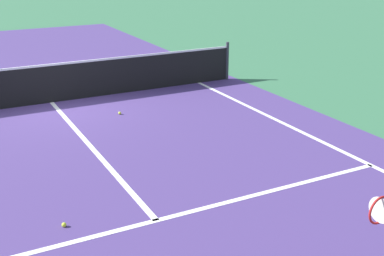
{
  "coord_description": "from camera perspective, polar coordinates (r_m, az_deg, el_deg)",
  "views": [
    {
      "loc": [
        -2.43,
        -12.16,
        3.64
      ],
      "look_at": [
        0.93,
        -5.69,
        1.0
      ],
      "focal_mm": 47.37,
      "sensor_mm": 36.0,
      "label": 1
    }
  ],
  "objects": [
    {
      "name": "line_center_service",
      "position": [
        9.97,
        -11.45,
        -1.91
      ],
      "size": [
        0.1,
        6.4,
        0.01
      ],
      "primitive_type": "cube",
      "color": "white",
      "rests_on": "ground_plane"
    },
    {
      "name": "tennis_ball_near_net",
      "position": [
        11.66,
        -8.13,
        1.67
      ],
      "size": [
        0.07,
        0.07,
        0.07
      ],
      "primitive_type": "sphere",
      "color": "#CCE033",
      "rests_on": "ground_plane"
    },
    {
      "name": "line_sideline_right",
      "position": [
        9.73,
        17.59,
        -3.04
      ],
      "size": [
        0.1,
        11.89,
        0.01
      ],
      "primitive_type": "cube",
      "color": "white",
      "rests_on": "ground_plane"
    },
    {
      "name": "court_surface_inbounds",
      "position": [
        12.92,
        -15.53,
        2.79
      ],
      "size": [
        10.62,
        24.4,
        0.0
      ],
      "primitive_type": "cube",
      "color": "#4C387A",
      "rests_on": "ground_plane"
    },
    {
      "name": "tennis_ball_mid_court",
      "position": [
        7.27,
        -14.22,
        -10.52
      ],
      "size": [
        0.07,
        0.07,
        0.07
      ],
      "primitive_type": "sphere",
      "color": "#CCE033",
      "rests_on": "ground_plane"
    },
    {
      "name": "ground_plane",
      "position": [
        12.92,
        -15.53,
        2.79
      ],
      "size": [
        60.0,
        60.0,
        0.0
      ],
      "primitive_type": "plane",
      "color": "#38724C"
    },
    {
      "name": "line_service_near",
      "position": [
        7.23,
        -4.04,
        -10.34
      ],
      "size": [
        8.22,
        0.1,
        0.01
      ],
      "primitive_type": "cube",
      "color": "white",
      "rests_on": "ground_plane"
    },
    {
      "name": "net",
      "position": [
        12.79,
        -15.73,
        4.9
      ],
      "size": [
        10.14,
        0.09,
        1.07
      ],
      "color": "#33383D",
      "rests_on": "ground_plane"
    }
  ]
}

